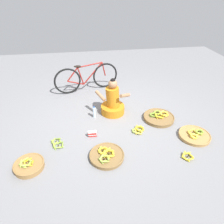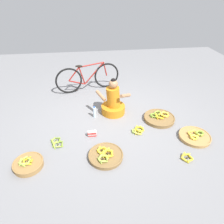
{
  "view_description": "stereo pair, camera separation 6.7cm",
  "coord_description": "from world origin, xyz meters",
  "views": [
    {
      "loc": [
        -0.47,
        -3.36,
        2.48
      ],
      "look_at": [
        0.0,
        -0.2,
        0.35
      ],
      "focal_mm": 31.69,
      "sensor_mm": 36.0,
      "label": 1
    },
    {
      "loc": [
        -0.4,
        -3.37,
        2.48
      ],
      "look_at": [
        0.0,
        -0.2,
        0.35
      ],
      "focal_mm": 31.69,
      "sensor_mm": 36.0,
      "label": 2
    }
  ],
  "objects": [
    {
      "name": "banana_basket_near_bicycle",
      "position": [
        1.02,
        -0.1,
        0.05
      ],
      "size": [
        0.65,
        0.65,
        0.16
      ],
      "color": "brown",
      "rests_on": "ground"
    },
    {
      "name": "loose_bananas_mid_left",
      "position": [
        -1.06,
        -0.58,
        0.03
      ],
      "size": [
        0.26,
        0.34,
        0.09
      ],
      "color": "#8CAD38",
      "rests_on": "ground"
    },
    {
      "name": "banana_basket_back_right",
      "position": [
        -1.45,
        -1.07,
        0.06
      ],
      "size": [
        0.48,
        0.48,
        0.17
      ],
      "color": "olive",
      "rests_on": "ground"
    },
    {
      "name": "banana_basket_front_right",
      "position": [
        -0.21,
        -1.03,
        0.05
      ],
      "size": [
        0.59,
        0.59,
        0.15
      ],
      "color": "brown",
      "rests_on": "ground"
    },
    {
      "name": "water_bottle",
      "position": [
        -0.33,
        0.18,
        0.12
      ],
      "size": [
        0.06,
        0.06,
        0.26
      ],
      "color": "silver",
      "rests_on": "ground"
    },
    {
      "name": "ground_plane",
      "position": [
        0.0,
        0.0,
        0.0
      ],
      "size": [
        10.0,
        10.0,
        0.0
      ],
      "primitive_type": "plane",
      "color": "slate"
    },
    {
      "name": "loose_bananas_back_left",
      "position": [
        1.13,
        -1.23,
        0.03
      ],
      "size": [
        0.22,
        0.23,
        0.09
      ],
      "color": "yellow",
      "rests_on": "ground"
    },
    {
      "name": "banana_basket_near_vendor",
      "position": [
        1.5,
        -0.76,
        0.04
      ],
      "size": [
        0.59,
        0.59,
        0.13
      ],
      "color": "#A87F47",
      "rests_on": "ground"
    },
    {
      "name": "loose_bananas_front_left",
      "position": [
        0.49,
        -0.43,
        0.03
      ],
      "size": [
        0.27,
        0.27,
        0.09
      ],
      "color": "yellow",
      "rests_on": "ground"
    },
    {
      "name": "vendor_woman_front",
      "position": [
        0.09,
        0.3,
        0.27
      ],
      "size": [
        0.75,
        0.52,
        0.83
      ],
      "color": "orange",
      "rests_on": "ground"
    },
    {
      "name": "bicycle_leaning",
      "position": [
        -0.42,
        1.49,
        0.36
      ],
      "size": [
        1.67,
        0.42,
        0.73
      ],
      "color": "black",
      "rests_on": "ground"
    },
    {
      "name": "packet_carton_stack",
      "position": [
        -0.41,
        -0.45,
        0.06
      ],
      "size": [
        0.17,
        0.07,
        0.12
      ],
      "color": "red",
      "rests_on": "ground"
    }
  ]
}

